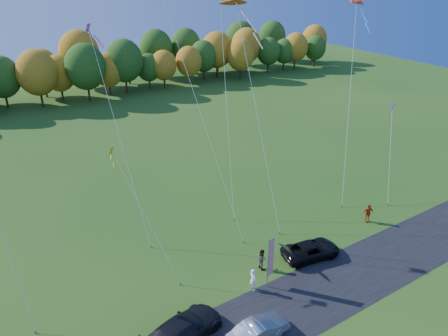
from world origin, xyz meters
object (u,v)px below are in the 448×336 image
black_suv (311,250)px  silver_sedan (258,330)px  person_east (368,213)px  feather_flag (270,257)px

black_suv → silver_sedan: (-9.01, -4.72, 0.02)m
person_east → feather_flag: size_ratio=0.43×
silver_sedan → black_suv: bearing=-65.5°
black_suv → feather_flag: size_ratio=1.13×
feather_flag → silver_sedan: bearing=-135.5°
person_east → black_suv: bearing=-146.6°
person_east → feather_flag: 13.82m
black_suv → feather_flag: 5.65m
silver_sedan → feather_flag: bearing=-48.7°
silver_sedan → person_east: bearing=-74.5°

